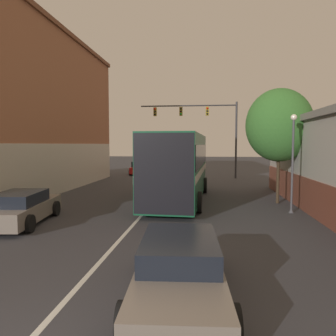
{
  "coord_description": "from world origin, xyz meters",
  "views": [
    {
      "loc": [
        2.79,
        -3.68,
        3.16
      ],
      "look_at": [
        0.84,
        13.46,
        1.9
      ],
      "focal_mm": 35.0,
      "sensor_mm": 36.0,
      "label": 1
    }
  ],
  "objects_px": {
    "hatchback_foreground": "(180,270)",
    "parked_car_left_mid": "(141,168)",
    "street_tree_near": "(279,125)",
    "traffic_signal_gantry": "(204,122)",
    "bus": "(179,164)",
    "street_lamp": "(293,160)",
    "parked_car_left_near": "(21,208)"
  },
  "relations": [
    {
      "from": "street_tree_near",
      "to": "street_lamp",
      "type": "bearing_deg",
      "value": -87.81
    },
    {
      "from": "hatchback_foreground",
      "to": "traffic_signal_gantry",
      "type": "distance_m",
      "value": 24.63
    },
    {
      "from": "parked_car_left_near",
      "to": "hatchback_foreground",
      "type": "bearing_deg",
      "value": -136.44
    },
    {
      "from": "hatchback_foreground",
      "to": "street_lamp",
      "type": "xyz_separation_m",
      "value": [
        4.47,
        8.94,
        1.85
      ]
    },
    {
      "from": "hatchback_foreground",
      "to": "street_tree_near",
      "type": "relative_size",
      "value": 0.77
    },
    {
      "from": "bus",
      "to": "street_lamp",
      "type": "distance_m",
      "value": 6.07
    },
    {
      "from": "street_lamp",
      "to": "street_tree_near",
      "type": "relative_size",
      "value": 0.74
    },
    {
      "from": "hatchback_foreground",
      "to": "traffic_signal_gantry",
      "type": "bearing_deg",
      "value": -4.57
    },
    {
      "from": "parked_car_left_mid",
      "to": "street_tree_near",
      "type": "height_order",
      "value": "street_tree_near"
    },
    {
      "from": "parked_car_left_mid",
      "to": "traffic_signal_gantry",
      "type": "bearing_deg",
      "value": -115.19
    },
    {
      "from": "parked_car_left_mid",
      "to": "street_lamp",
      "type": "relative_size",
      "value": 0.85
    },
    {
      "from": "street_tree_near",
      "to": "traffic_signal_gantry",
      "type": "bearing_deg",
      "value": 107.25
    },
    {
      "from": "hatchback_foreground",
      "to": "street_tree_near",
      "type": "bearing_deg",
      "value": -24.58
    },
    {
      "from": "parked_car_left_near",
      "to": "street_lamp",
      "type": "relative_size",
      "value": 1.04
    },
    {
      "from": "street_lamp",
      "to": "hatchback_foreground",
      "type": "bearing_deg",
      "value": -116.6
    },
    {
      "from": "parked_car_left_near",
      "to": "parked_car_left_mid",
      "type": "relative_size",
      "value": 1.22
    },
    {
      "from": "hatchback_foreground",
      "to": "parked_car_left_mid",
      "type": "xyz_separation_m",
      "value": [
        -6.19,
        27.15,
        0.06
      ]
    },
    {
      "from": "traffic_signal_gantry",
      "to": "street_lamp",
      "type": "bearing_deg",
      "value": -75.09
    },
    {
      "from": "street_lamp",
      "to": "bus",
      "type": "bearing_deg",
      "value": 153.74
    },
    {
      "from": "traffic_signal_gantry",
      "to": "street_tree_near",
      "type": "distance_m",
      "value": 13.41
    },
    {
      "from": "bus",
      "to": "parked_car_left_near",
      "type": "distance_m",
      "value": 8.49
    },
    {
      "from": "bus",
      "to": "street_lamp",
      "type": "bearing_deg",
      "value": -113.88
    },
    {
      "from": "bus",
      "to": "parked_car_left_mid",
      "type": "xyz_separation_m",
      "value": [
        -5.24,
        15.54,
        -1.41
      ]
    },
    {
      "from": "parked_car_left_near",
      "to": "traffic_signal_gantry",
      "type": "distance_m",
      "value": 20.47
    },
    {
      "from": "hatchback_foreground",
      "to": "parked_car_left_mid",
      "type": "bearing_deg",
      "value": 9.25
    },
    {
      "from": "bus",
      "to": "traffic_signal_gantry",
      "type": "bearing_deg",
      "value": -3.84
    },
    {
      "from": "hatchback_foreground",
      "to": "traffic_signal_gantry",
      "type": "xyz_separation_m",
      "value": [
        0.41,
        24.18,
        4.65
      ]
    },
    {
      "from": "bus",
      "to": "parked_car_left_mid",
      "type": "relative_size",
      "value": 2.7
    },
    {
      "from": "bus",
      "to": "parked_car_left_near",
      "type": "height_order",
      "value": "bus"
    },
    {
      "from": "bus",
      "to": "traffic_signal_gantry",
      "type": "xyz_separation_m",
      "value": [
        1.37,
        12.57,
        3.19
      ]
    },
    {
      "from": "parked_car_left_mid",
      "to": "street_tree_near",
      "type": "distance_m",
      "value": 19.28
    },
    {
      "from": "bus",
      "to": "street_tree_near",
      "type": "xyz_separation_m",
      "value": [
        5.33,
        -0.2,
        2.1
      ]
    }
  ]
}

